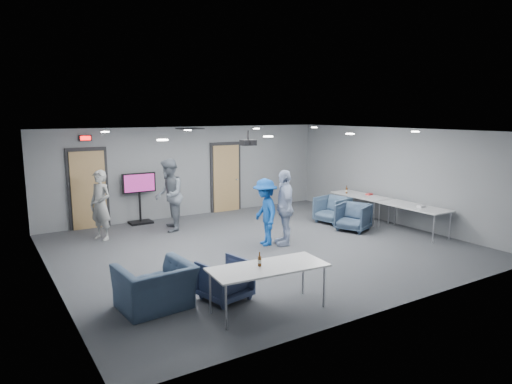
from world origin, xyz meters
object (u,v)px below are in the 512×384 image
bottle_front (260,261)px  projector (248,142)px  chair_front_a (225,280)px  tv_stand (140,195)px  table_right_a (361,196)px  bottle_right (347,191)px  person_a (101,205)px  person_b (169,195)px  table_right_b (414,208)px  chair_right_b (353,217)px  chair_right_a (332,210)px  chair_front_b (155,287)px  person_d (265,212)px  person_c (284,208)px  table_front_left (268,269)px

bottle_front → projector: projector is taller
chair_front_a → tv_stand: size_ratio=0.52×
table_right_a → chair_front_a: bearing=116.5°
chair_front_a → bottle_right: 6.93m
bottle_front → person_a: bearing=101.4°
person_a → person_b: bearing=59.1°
person_a → table_right_b: person_a is taller
chair_right_b → table_right_a: same height
chair_right_a → table_right_a: size_ratio=0.46×
person_b → chair_front_a: bearing=10.1°
chair_front_a → projector: bearing=-139.1°
chair_front_b → tv_stand: size_ratio=0.78×
chair_front_a → person_d: bearing=-146.9°
person_c → chair_front_a: size_ratio=2.39×
chair_front_a → chair_front_b: 1.15m
table_front_left → person_b: bearing=89.4°
bottle_right → chair_front_a: bearing=-149.8°
bottle_right → projector: bearing=-172.2°
person_d → projector: size_ratio=4.33×
projector → person_a: bearing=155.0°
chair_right_b → chair_front_b: bearing=-96.0°
bottle_front → person_c: bearing=48.5°
person_c → person_b: bearing=-122.5°
person_d → projector: projector is taller
chair_right_b → bottle_front: bottle_front is taller
person_b → bottle_right: (5.07, -1.33, -0.14)m
chair_right_b → tv_stand: size_ratio=0.55×
person_b → table_right_a: size_ratio=1.06×
chair_right_b → table_front_left: (-4.68, -2.96, 0.32)m
person_b → person_d: (1.43, -2.47, -0.17)m
chair_front_b → table_right_a: 7.82m
person_c → bottle_front: bearing=-18.6°
person_b → person_d: size_ratio=1.21×
chair_front_a → tv_stand: tv_stand is taller
table_right_a → bottle_right: size_ratio=7.52×
chair_right_b → bottle_right: 1.63m
projector → table_right_b: bearing=-18.0°
person_b → bottle_front: person_b is taller
table_right_b → chair_right_a: bearing=26.2°
table_right_a → chair_front_b: bearing=111.2°
person_a → projector: projector is taller
person_c → chair_front_b: 4.34m
table_right_b → person_c: bearing=74.3°
person_b → person_d: bearing=50.8°
table_front_left → bottle_right: bottle_right is taller
person_d → chair_front_a: bearing=-30.8°
person_d → bottle_front: bearing=-20.3°
table_right_a → table_right_b: same height
table_right_a → bottle_right: (-0.18, 0.41, 0.13)m
table_right_a → tv_stand: tv_stand is taller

